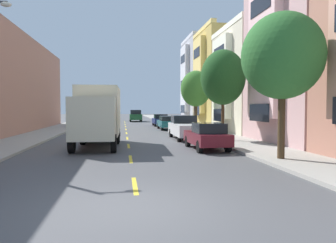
{
  "coord_description": "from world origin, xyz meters",
  "views": [
    {
      "loc": [
        -0.35,
        -7.62,
        2.34
      ],
      "look_at": [
        3.89,
        22.48,
        1.01
      ],
      "focal_mm": 34.59,
      "sensor_mm": 36.0,
      "label": 1
    }
  ],
  "objects_px": {
    "delivery_box_truck": "(98,113)",
    "moving_forest_sedan": "(136,116)",
    "street_tree_second": "(223,77)",
    "parked_hatchback_burgundy": "(207,136)",
    "parked_sedan_teal": "(168,122)",
    "parked_hatchback_champagne": "(87,121)",
    "parked_suv_red": "(99,115)",
    "street_tree_third": "(196,89)",
    "street_tree_nearest": "(282,56)",
    "parked_hatchback_navy": "(160,120)",
    "parked_pickup_white": "(186,128)"
  },
  "relations": [
    {
      "from": "moving_forest_sedan",
      "to": "parked_suv_red",
      "type": "bearing_deg",
      "value": 139.31
    },
    {
      "from": "street_tree_nearest",
      "to": "parked_sedan_teal",
      "type": "distance_m",
      "value": 21.22
    },
    {
      "from": "street_tree_second",
      "to": "parked_hatchback_champagne",
      "type": "bearing_deg",
      "value": 122.86
    },
    {
      "from": "parked_hatchback_champagne",
      "to": "parked_pickup_white",
      "type": "xyz_separation_m",
      "value": [
        8.67,
        -14.35,
        0.07
      ]
    },
    {
      "from": "parked_hatchback_champagne",
      "to": "parked_suv_red",
      "type": "relative_size",
      "value": 0.83
    },
    {
      "from": "street_tree_nearest",
      "to": "parked_hatchback_burgundy",
      "type": "distance_m",
      "value": 6.11
    },
    {
      "from": "street_tree_nearest",
      "to": "parked_suv_red",
      "type": "xyz_separation_m",
      "value": [
        -10.86,
        46.34,
        -3.53
      ]
    },
    {
      "from": "street_tree_nearest",
      "to": "parked_hatchback_navy",
      "type": "xyz_separation_m",
      "value": [
        -2.04,
        27.34,
        -3.76
      ]
    },
    {
      "from": "street_tree_third",
      "to": "parked_pickup_white",
      "type": "relative_size",
      "value": 1.06
    },
    {
      "from": "parked_sedan_teal",
      "to": "parked_suv_red",
      "type": "height_order",
      "value": "parked_suv_red"
    },
    {
      "from": "parked_hatchback_burgundy",
      "to": "parked_suv_red",
      "type": "bearing_deg",
      "value": 101.75
    },
    {
      "from": "street_tree_third",
      "to": "parked_hatchback_burgundy",
      "type": "relative_size",
      "value": 1.39
    },
    {
      "from": "street_tree_second",
      "to": "parked_sedan_teal",
      "type": "relative_size",
      "value": 1.35
    },
    {
      "from": "street_tree_nearest",
      "to": "parked_sedan_teal",
      "type": "relative_size",
      "value": 1.38
    },
    {
      "from": "street_tree_nearest",
      "to": "parked_suv_red",
      "type": "height_order",
      "value": "street_tree_nearest"
    },
    {
      "from": "parked_hatchback_burgundy",
      "to": "parked_suv_red",
      "type": "xyz_separation_m",
      "value": [
        -8.74,
        42.01,
        0.23
      ]
    },
    {
      "from": "street_tree_third",
      "to": "parked_pickup_white",
      "type": "xyz_separation_m",
      "value": [
        -2.08,
        -5.9,
        -3.24
      ]
    },
    {
      "from": "delivery_box_truck",
      "to": "parked_pickup_white",
      "type": "bearing_deg",
      "value": 31.62
    },
    {
      "from": "street_tree_nearest",
      "to": "parked_hatchback_navy",
      "type": "relative_size",
      "value": 1.56
    },
    {
      "from": "street_tree_nearest",
      "to": "delivery_box_truck",
      "type": "xyz_separation_m",
      "value": [
        -8.19,
        6.72,
        -2.52
      ]
    },
    {
      "from": "street_tree_third",
      "to": "parked_sedan_teal",
      "type": "relative_size",
      "value": 1.24
    },
    {
      "from": "moving_forest_sedan",
      "to": "parked_hatchback_champagne",
      "type": "bearing_deg",
      "value": -110.87
    },
    {
      "from": "parked_sedan_teal",
      "to": "moving_forest_sedan",
      "type": "distance_m",
      "value": 20.34
    },
    {
      "from": "parked_hatchback_champagne",
      "to": "parked_hatchback_burgundy",
      "type": "bearing_deg",
      "value": -67.18
    },
    {
      "from": "street_tree_third",
      "to": "parked_hatchback_champagne",
      "type": "distance_m",
      "value": 14.06
    },
    {
      "from": "street_tree_second",
      "to": "parked_pickup_white",
      "type": "bearing_deg",
      "value": 132.19
    },
    {
      "from": "delivery_box_truck",
      "to": "moving_forest_sedan",
      "type": "height_order",
      "value": "delivery_box_truck"
    },
    {
      "from": "street_tree_third",
      "to": "parked_sedan_teal",
      "type": "distance_m",
      "value": 5.86
    },
    {
      "from": "street_tree_nearest",
      "to": "moving_forest_sedan",
      "type": "bearing_deg",
      "value": 96.41
    },
    {
      "from": "parked_hatchback_burgundy",
      "to": "parked_pickup_white",
      "type": "bearing_deg",
      "value": 89.59
    },
    {
      "from": "parked_hatchback_champagne",
      "to": "parked_sedan_teal",
      "type": "bearing_deg",
      "value": -24.9
    },
    {
      "from": "parked_hatchback_champagne",
      "to": "parked_hatchback_navy",
      "type": "height_order",
      "value": "same"
    },
    {
      "from": "delivery_box_truck",
      "to": "moving_forest_sedan",
      "type": "bearing_deg",
      "value": 84.01
    },
    {
      "from": "delivery_box_truck",
      "to": "parked_hatchback_champagne",
      "type": "bearing_deg",
      "value": 98.03
    },
    {
      "from": "moving_forest_sedan",
      "to": "parked_pickup_white",
      "type": "bearing_deg",
      "value": -85.27
    },
    {
      "from": "street_tree_second",
      "to": "parked_hatchback_burgundy",
      "type": "height_order",
      "value": "street_tree_second"
    },
    {
      "from": "street_tree_second",
      "to": "moving_forest_sedan",
      "type": "relative_size",
      "value": 1.27
    },
    {
      "from": "street_tree_nearest",
      "to": "delivery_box_truck",
      "type": "distance_m",
      "value": 10.89
    },
    {
      "from": "parked_pickup_white",
      "to": "street_tree_third",
      "type": "bearing_deg",
      "value": 70.62
    },
    {
      "from": "street_tree_nearest",
      "to": "parked_hatchback_burgundy",
      "type": "xyz_separation_m",
      "value": [
        -2.12,
        4.33,
        -3.76
      ]
    },
    {
      "from": "parked_sedan_teal",
      "to": "parked_hatchback_champagne",
      "type": "bearing_deg",
      "value": 155.1
    },
    {
      "from": "parked_sedan_teal",
      "to": "moving_forest_sedan",
      "type": "height_order",
      "value": "moving_forest_sedan"
    },
    {
      "from": "parked_suv_red",
      "to": "parked_hatchback_champagne",
      "type": "bearing_deg",
      "value": -89.71
    },
    {
      "from": "delivery_box_truck",
      "to": "parked_hatchback_navy",
      "type": "relative_size",
      "value": 1.77
    },
    {
      "from": "street_tree_second",
      "to": "parked_pickup_white",
      "type": "xyz_separation_m",
      "value": [
        -2.08,
        2.29,
        -3.54
      ]
    },
    {
      "from": "street_tree_nearest",
      "to": "street_tree_second",
      "type": "distance_m",
      "value": 8.2
    },
    {
      "from": "parked_hatchback_navy",
      "to": "parked_suv_red",
      "type": "bearing_deg",
      "value": 114.89
    },
    {
      "from": "parked_hatchback_navy",
      "to": "delivery_box_truck",
      "type": "bearing_deg",
      "value": -106.62
    },
    {
      "from": "parked_hatchback_champagne",
      "to": "parked_pickup_white",
      "type": "height_order",
      "value": "parked_pickup_white"
    },
    {
      "from": "parked_sedan_teal",
      "to": "parked_pickup_white",
      "type": "bearing_deg",
      "value": -90.3
    }
  ]
}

